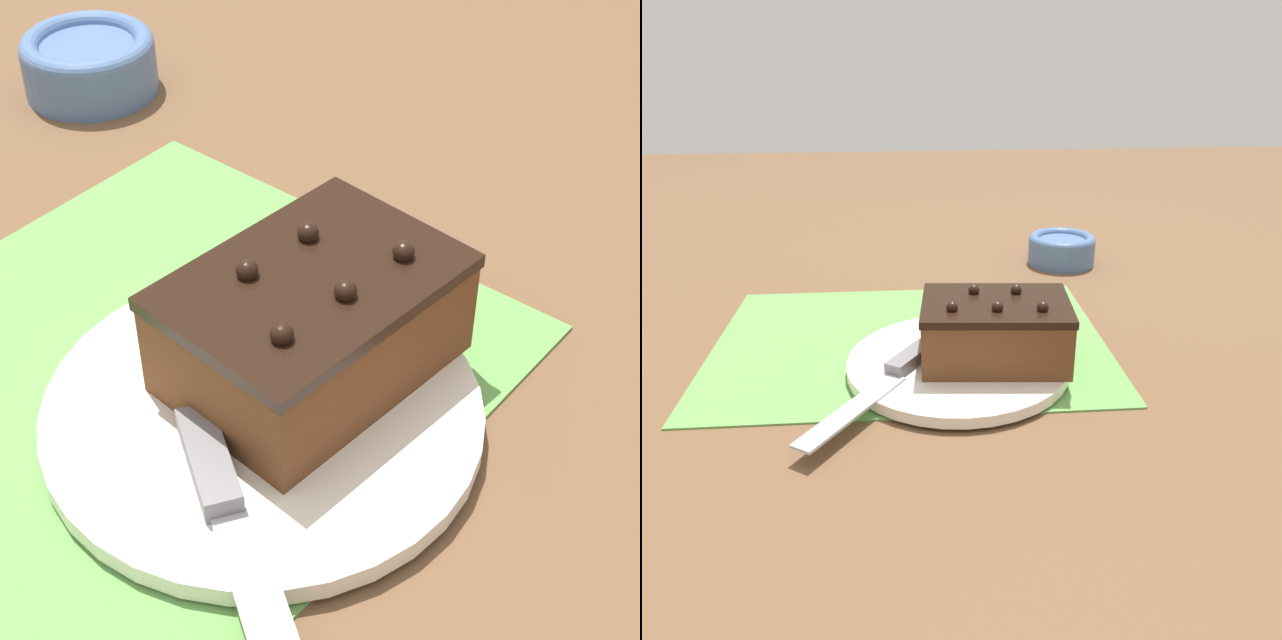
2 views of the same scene
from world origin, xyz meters
The scene contains 6 objects.
ground_plane centered at (0.00, 0.00, 0.00)m, with size 3.00×3.00×0.00m, color brown.
placemat_woven centered at (0.00, 0.00, 0.00)m, with size 0.46×0.34×0.00m, color #609E4C.
cake_plate centered at (-0.05, 0.08, 0.01)m, with size 0.24×0.24×0.01m.
chocolate_cake centered at (-0.09, 0.08, 0.05)m, with size 0.16×0.12×0.08m.
serving_knife centered at (0.02, 0.12, 0.02)m, with size 0.13×0.19×0.01m.
small_bowl centered at (-0.25, -0.28, 0.03)m, with size 0.11×0.11×0.05m.
Camera 1 is at (0.24, 0.36, 0.43)m, focal length 60.00 mm.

